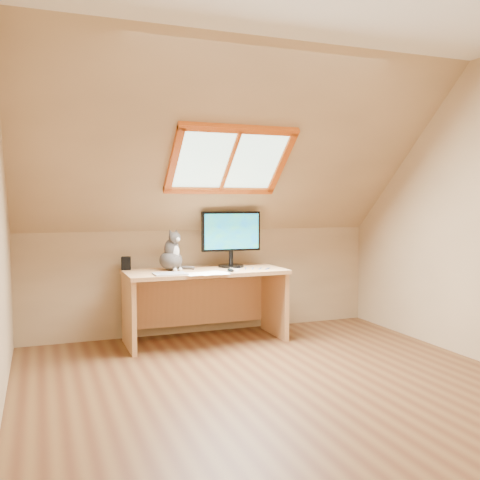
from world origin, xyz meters
name	(u,v)px	position (x,y,z in m)	size (l,w,h in m)	color
ground	(281,388)	(0.00, 0.00, 0.00)	(3.50, 3.50, 0.00)	brown
room_shell	(288,177)	(0.00, -0.09, 1.43)	(3.52, 3.52, 2.41)	tan
desk	(203,292)	(-0.12, 1.44, 0.45)	(1.44, 0.63, 0.66)	tan
monitor	(231,235)	(0.17, 1.48, 0.96)	(0.57, 0.24, 0.53)	black
cat	(171,255)	(-0.41, 1.47, 0.79)	(0.29, 0.31, 0.38)	#4A4441
desk_speaker	(126,263)	(-0.79, 1.63, 0.72)	(0.08, 0.08, 0.12)	black
graphics_tablet	(170,274)	(-0.49, 1.18, 0.66)	(0.28, 0.20, 0.01)	#B2B2B7
mouse	(230,270)	(0.05, 1.15, 0.67)	(0.05, 0.09, 0.03)	black
papers	(211,273)	(-0.14, 1.12, 0.66)	(0.35, 0.30, 0.01)	white
cables	(248,269)	(0.25, 1.26, 0.66)	(0.51, 0.26, 0.01)	silver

